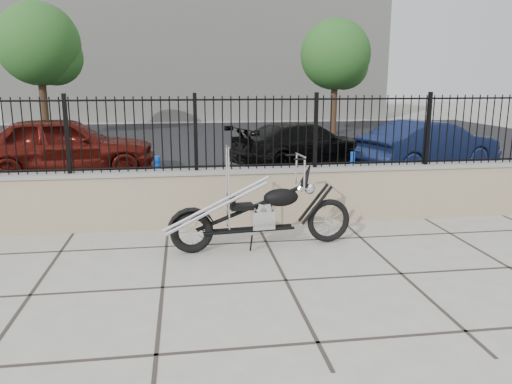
{
  "coord_description": "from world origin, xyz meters",
  "views": [
    {
      "loc": [
        -1.19,
        -5.64,
        2.44
      ],
      "look_at": [
        -0.15,
        1.56,
        0.77
      ],
      "focal_mm": 35.0,
      "sensor_mm": 36.0,
      "label": 1
    }
  ],
  "objects": [
    {
      "name": "car_black",
      "position": [
        2.14,
        7.9,
        0.62
      ],
      "size": [
        4.62,
        3.17,
        1.24
      ],
      "primitive_type": "imported",
      "rotation": [
        0.0,
        0.0,
        1.94
      ],
      "color": "black",
      "rests_on": "parking_lot"
    },
    {
      "name": "retaining_wall",
      "position": [
        0.0,
        2.5,
        0.48
      ],
      "size": [
        14.0,
        0.36,
        0.96
      ],
      "primitive_type": "cube",
      "color": "gray",
      "rests_on": "ground_plane"
    },
    {
      "name": "iron_fence",
      "position": [
        0.0,
        2.5,
        1.56
      ],
      "size": [
        14.0,
        0.08,
        1.2
      ],
      "primitive_type": "cube",
      "color": "black",
      "rests_on": "retaining_wall"
    },
    {
      "name": "tree_right",
      "position": [
        5.42,
        15.97,
        3.58
      ],
      "size": [
        3.03,
        3.03,
        5.11
      ],
      "rotation": [
        0.0,
        0.0,
        0.34
      ],
      "color": "#382619",
      "rests_on": "ground_plane"
    },
    {
      "name": "tree_left",
      "position": [
        -6.93,
        16.49,
        3.95
      ],
      "size": [
        3.34,
        3.34,
        5.64
      ],
      "rotation": [
        0.0,
        0.0,
        -0.26
      ],
      "color": "#382619",
      "rests_on": "ground_plane"
    },
    {
      "name": "bollard_a",
      "position": [
        -1.73,
        4.3,
        0.47
      ],
      "size": [
        0.12,
        0.12,
        0.93
      ],
      "primitive_type": "cylinder",
      "rotation": [
        0.0,
        0.0,
        0.05
      ],
      "color": "#0B37AD",
      "rests_on": "ground_plane"
    },
    {
      "name": "car_blue",
      "position": [
        5.42,
        7.03,
        0.66
      ],
      "size": [
        4.27,
        2.61,
        1.33
      ],
      "primitive_type": "imported",
      "rotation": [
        0.0,
        0.0,
        1.89
      ],
      "color": "#101A3C",
      "rests_on": "parking_lot"
    },
    {
      "name": "car_red",
      "position": [
        -4.2,
        7.52,
        0.76
      ],
      "size": [
        4.67,
        2.35,
        1.53
      ],
      "primitive_type": "imported",
      "rotation": [
        0.0,
        0.0,
        1.7
      ],
      "color": "#4D100B",
      "rests_on": "parking_lot"
    },
    {
      "name": "bollard_b",
      "position": [
        2.44,
        4.71,
        0.44
      ],
      "size": [
        0.12,
        0.12,
        0.87
      ],
      "primitive_type": "cylinder",
      "rotation": [
        0.0,
        0.0,
        0.14
      ],
      "color": "#0B15A6",
      "rests_on": "ground_plane"
    },
    {
      "name": "background_building",
      "position": [
        0.0,
        26.5,
        4.0
      ],
      "size": [
        22.0,
        6.0,
        8.0
      ],
      "primitive_type": "cube",
      "color": "beige",
      "rests_on": "ground_plane"
    },
    {
      "name": "ground_plane",
      "position": [
        0.0,
        0.0,
        0.0
      ],
      "size": [
        90.0,
        90.0,
        0.0
      ],
      "primitive_type": "plane",
      "color": "#99968E",
      "rests_on": "ground"
    },
    {
      "name": "chopper_motorcycle",
      "position": [
        -0.15,
        1.26,
        0.77
      ],
      "size": [
        2.61,
        0.68,
        1.55
      ],
      "primitive_type": null,
      "rotation": [
        0.0,
        0.0,
        0.09
      ],
      "color": "black",
      "rests_on": "ground_plane"
    },
    {
      "name": "parking_lot",
      "position": [
        0.0,
        12.5,
        0.0
      ],
      "size": [
        30.0,
        30.0,
        0.0
      ],
      "primitive_type": "plane",
      "color": "black",
      "rests_on": "ground"
    }
  ]
}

